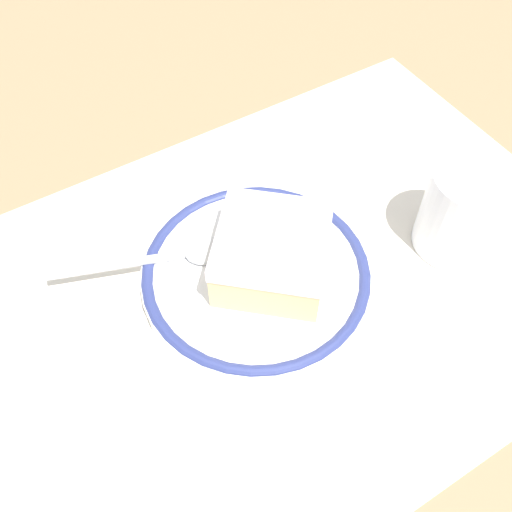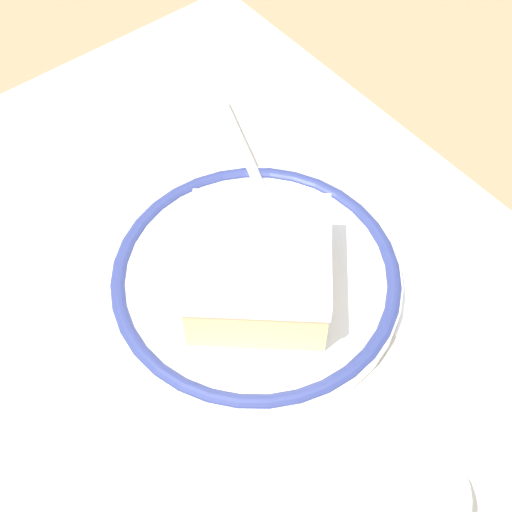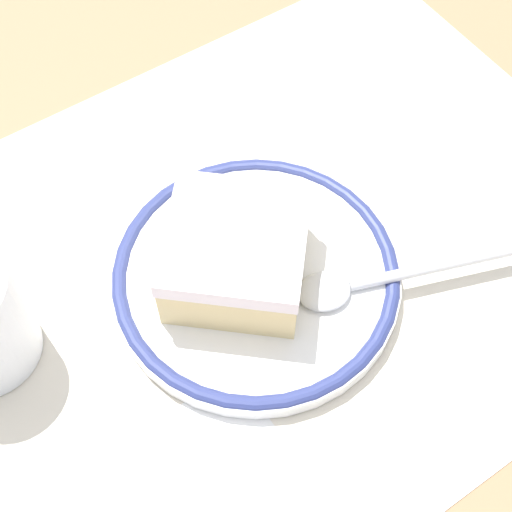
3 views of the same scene
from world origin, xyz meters
name	(u,v)px [view 1 (image 1 of 3)]	position (x,y,z in m)	size (l,w,h in m)	color
ground_plane	(275,287)	(0.00, 0.00, 0.00)	(2.40, 2.40, 0.00)	#9E7551
placemat	(275,286)	(0.00, 0.00, 0.00)	(0.54, 0.37, 0.00)	beige
plate	(256,274)	(0.01, -0.01, 0.01)	(0.18, 0.18, 0.01)	white
cake_slice	(268,255)	(0.00, -0.01, 0.04)	(0.12, 0.12, 0.05)	beige
spoon	(166,257)	(0.07, -0.06, 0.02)	(0.14, 0.06, 0.01)	silver
cup	(462,216)	(-0.15, 0.04, 0.03)	(0.07, 0.07, 0.08)	white
napkin	(296,154)	(-0.10, -0.12, 0.00)	(0.13, 0.12, 0.00)	white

